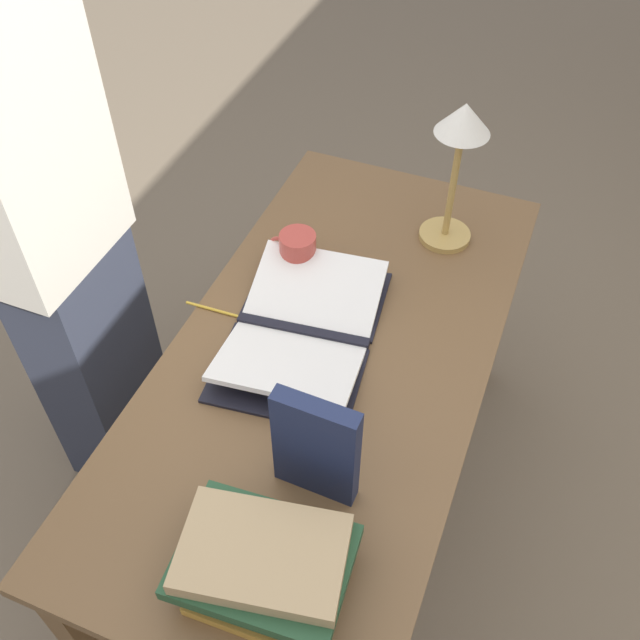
# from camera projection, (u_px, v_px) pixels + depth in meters

# --- Properties ---
(ground_plane) EXTENTS (12.00, 12.00, 0.00)m
(ground_plane) POSITION_uv_depth(u_px,v_px,m) (328.00, 506.00, 2.15)
(ground_plane) COLOR #70604C
(reading_desk) EXTENTS (1.45, 0.70, 0.72)m
(reading_desk) POSITION_uv_depth(u_px,v_px,m) (330.00, 379.00, 1.69)
(reading_desk) COLOR brown
(reading_desk) RESTS_ON ground_plane
(open_book) EXTENTS (0.53, 0.38, 0.07)m
(open_book) POSITION_uv_depth(u_px,v_px,m) (303.00, 328.00, 1.64)
(open_book) COLOR black
(open_book) RESTS_ON reading_desk
(book_stack_tall) EXTENTS (0.24, 0.31, 0.12)m
(book_stack_tall) POSITION_uv_depth(u_px,v_px,m) (264.00, 564.00, 1.22)
(book_stack_tall) COLOR #BC8933
(book_stack_tall) RESTS_ON reading_desk
(book_standing_upright) EXTENTS (0.04, 0.16, 0.26)m
(book_standing_upright) POSITION_uv_depth(u_px,v_px,m) (316.00, 448.00, 1.30)
(book_standing_upright) COLOR #1E284C
(book_standing_upright) RESTS_ON reading_desk
(reading_lamp) EXTENTS (0.14, 0.14, 0.40)m
(reading_lamp) POSITION_uv_depth(u_px,v_px,m) (460.00, 145.00, 1.68)
(reading_lamp) COLOR tan
(reading_lamp) RESTS_ON reading_desk
(coffee_mug) EXTENTS (0.09, 0.13, 0.10)m
(coffee_mug) POSITION_uv_depth(u_px,v_px,m) (297.00, 251.00, 1.78)
(coffee_mug) COLOR #B74238
(coffee_mug) RESTS_ON reading_desk
(pencil) EXTENTS (0.01, 0.16, 0.01)m
(pencil) POSITION_uv_depth(u_px,v_px,m) (217.00, 311.00, 1.70)
(pencil) COLOR gold
(pencil) RESTS_ON reading_desk
(person_reader) EXTENTS (0.36, 0.21, 1.71)m
(person_reader) POSITION_uv_depth(u_px,v_px,m) (58.00, 247.00, 1.69)
(person_reader) COLOR #2D3342
(person_reader) RESTS_ON ground_plane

